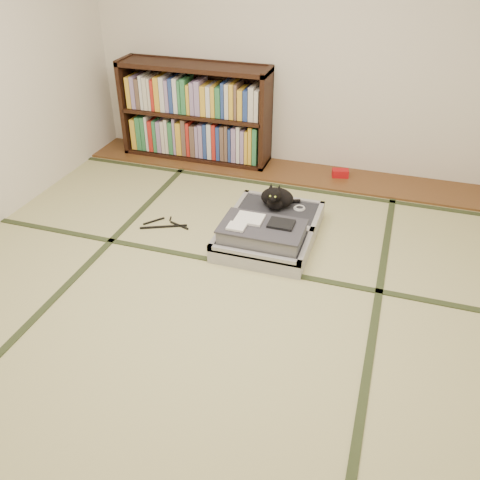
% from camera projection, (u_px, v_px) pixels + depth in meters
% --- Properties ---
extents(floor, '(4.50, 4.50, 0.00)m').
position_uv_depth(floor, '(216.00, 299.00, 3.29)').
color(floor, tan).
rests_on(floor, ground).
extents(wood_strip, '(4.00, 0.50, 0.02)m').
position_uv_depth(wood_strip, '(288.00, 172.00, 4.88)').
color(wood_strip, brown).
rests_on(wood_strip, ground).
extents(red_item, '(0.17, 0.12, 0.07)m').
position_uv_depth(red_item, '(340.00, 173.00, 4.76)').
color(red_item, '#AF0E11').
rests_on(red_item, wood_strip).
extents(room_shell, '(4.50, 4.50, 4.50)m').
position_uv_depth(room_shell, '(208.00, 68.00, 2.50)').
color(room_shell, white).
rests_on(room_shell, ground).
extents(tatami_borders, '(4.00, 4.50, 0.01)m').
position_uv_depth(tatami_borders, '(240.00, 257.00, 3.68)').
color(tatami_borders, '#2D381E').
rests_on(tatami_borders, ground).
extents(bookcase, '(1.47, 0.34, 0.95)m').
position_uv_depth(bookcase, '(195.00, 115.00, 4.95)').
color(bookcase, black).
rests_on(bookcase, wood_strip).
extents(suitcase, '(0.68, 0.90, 0.27)m').
position_uv_depth(suitcase, '(268.00, 231.00, 3.82)').
color(suitcase, '#ABABB0').
rests_on(suitcase, floor).
extents(cat, '(0.30, 0.30, 0.24)m').
position_uv_depth(cat, '(277.00, 198.00, 3.99)').
color(cat, black).
rests_on(cat, suitcase).
extents(cable_coil, '(0.09, 0.09, 0.02)m').
position_uv_depth(cable_coil, '(299.00, 208.00, 4.02)').
color(cable_coil, white).
rests_on(cable_coil, suitcase).
extents(hanger, '(0.38, 0.25, 0.01)m').
position_uv_depth(hanger, '(165.00, 225.00, 4.06)').
color(hanger, black).
rests_on(hanger, floor).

